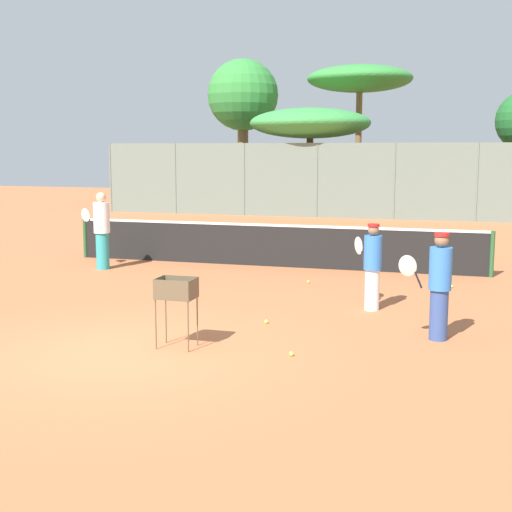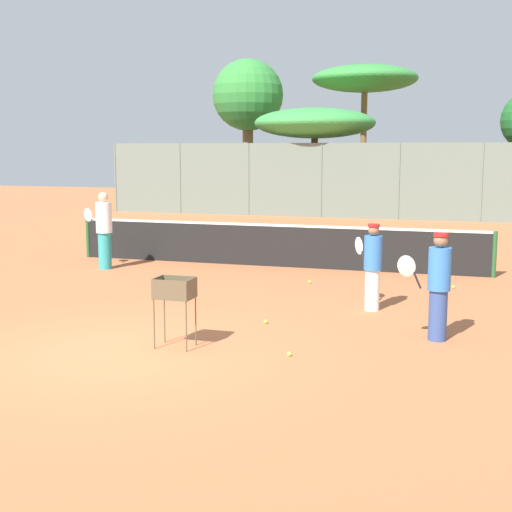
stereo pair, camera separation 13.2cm
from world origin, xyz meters
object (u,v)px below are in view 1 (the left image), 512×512
player_yellow_shirt (439,285)px  parked_car (256,195)px  tennis_net (271,244)px  player_red_cap (102,230)px  ball_cart (176,294)px  player_white_outfit (372,265)px

player_yellow_shirt → parked_car: size_ratio=0.40×
tennis_net → player_red_cap: bearing=-157.8°
tennis_net → ball_cart: (0.65, -7.52, 0.25)m
tennis_net → player_white_outfit: 5.18m
player_white_outfit → player_red_cap: 7.40m
parked_car → player_red_cap: bearing=-84.9°
tennis_net → parked_car: size_ratio=2.52×
player_red_cap → player_white_outfit: bearing=177.0°
ball_cart → parked_car: parked_car is taller
player_yellow_shirt → player_red_cap: bearing=-55.0°
player_red_cap → parked_car: bearing=-67.4°
tennis_net → player_yellow_shirt: bearing=-54.0°
tennis_net → parked_car: 17.63m
tennis_net → ball_cart: tennis_net is taller
player_red_cap → tennis_net: bearing=-140.3°
player_white_outfit → ball_cart: 4.14m
player_red_cap → player_yellow_shirt: 9.29m
ball_cart → player_yellow_shirt: bearing=23.1°
tennis_net → ball_cart: bearing=-85.0°
player_red_cap → ball_cart: bearing=144.7°
player_red_cap → player_yellow_shirt: player_red_cap is taller
player_red_cap → parked_car: 18.40m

